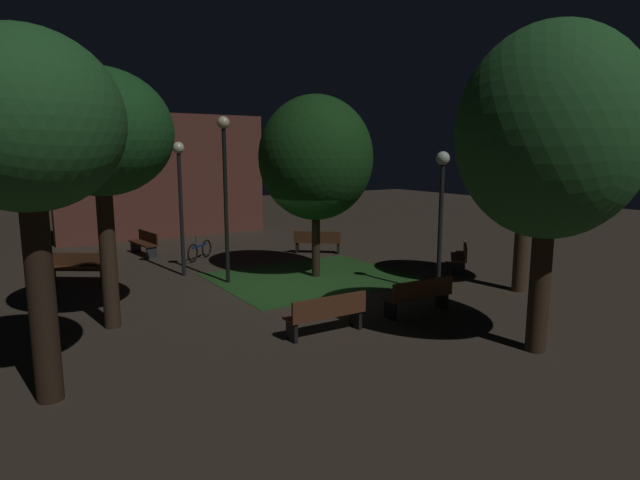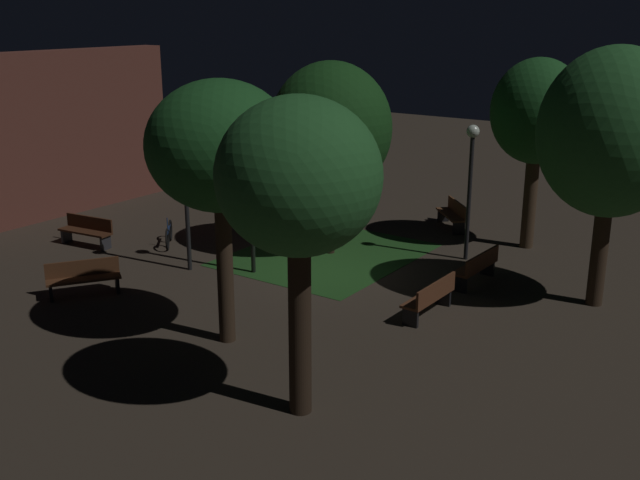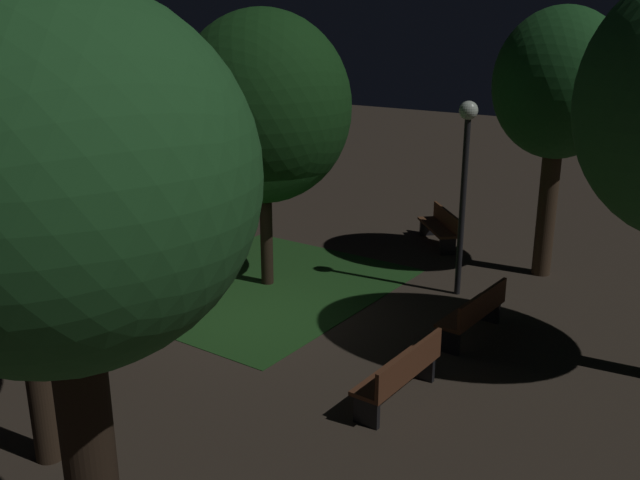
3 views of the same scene
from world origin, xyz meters
TOP-DOWN VIEW (x-y plane):
  - ground_plane at (0.00, 0.00)m, footprint 60.00×60.00m
  - grass_lawn at (1.08, 0.78)m, footprint 5.68×4.73m
  - bench_corner at (-1.33, -3.82)m, footprint 1.81×0.52m
  - bench_path_side at (1.32, -3.82)m, footprint 1.82×0.56m
  - bench_by_lamp at (3.36, 3.97)m, footprint 1.70×1.51m
  - bench_front_left at (5.82, -1.01)m, footprint 1.63×1.59m
  - tree_back_right at (-5.06, -0.83)m, footprint 3.04×3.04m
  - tree_tall_center at (-6.59, -3.92)m, footprint 2.77×2.77m
  - tree_right_canopy at (1.30, 0.80)m, footprint 3.47×3.47m
  - tree_back_left at (5.20, -3.74)m, footprint 2.68×2.68m
  - lamp_post_plaza_west at (-2.16, 3.14)m, footprint 0.36×0.36m
  - lamp_post_path_center at (-1.33, 1.55)m, footprint 0.36×0.36m
  - lamp_post_plaza_east at (3.05, -2.73)m, footprint 0.36×0.36m
  - bicycle at (-0.88, 5.26)m, footprint 1.29×1.12m

SIDE VIEW (x-z plane):
  - ground_plane at x=0.00m, z-range 0.00..0.00m
  - grass_lawn at x=1.08m, z-range 0.00..0.01m
  - bicycle at x=-0.88m, z-range -0.12..0.81m
  - bench_corner at x=-1.33m, z-range 0.04..0.92m
  - bench_path_side at x=1.32m, z-range 0.04..0.92m
  - bench_by_lamp at x=3.36m, z-range 0.04..0.92m
  - bench_front_left at x=5.82m, z-range 0.04..0.92m
  - lamp_post_plaza_east at x=3.05m, z-range 0.75..4.63m
  - lamp_post_plaza_west at x=-2.16m, z-range 0.78..4.95m
  - lamp_post_path_center at x=-1.33m, z-range 0.84..5.71m
  - tree_right_canopy at x=1.30m, z-range 0.89..6.45m
  - tree_back_left at x=5.20m, z-range 1.23..6.84m
  - tree_back_right at x=-5.06m, z-range 1.42..7.02m
  - tree_tall_center at x=-6.59m, z-range 1.41..7.03m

